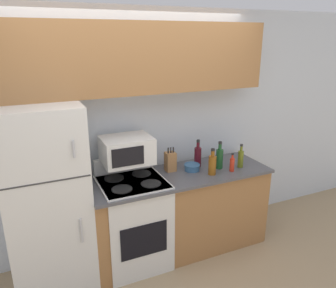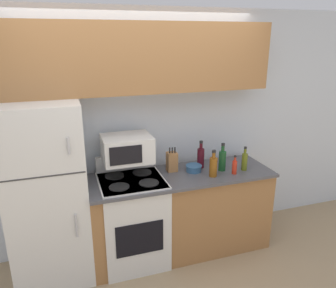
{
  "view_description": "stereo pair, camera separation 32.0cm",
  "coord_description": "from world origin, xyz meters",
  "px_view_note": "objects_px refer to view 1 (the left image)",
  "views": [
    {
      "loc": [
        -1.06,
        -2.5,
        2.26
      ],
      "look_at": [
        0.2,
        0.27,
        1.26
      ],
      "focal_mm": 35.0,
      "sensor_mm": 36.0,
      "label": 1
    },
    {
      "loc": [
        -0.76,
        -2.62,
        2.26
      ],
      "look_at": [
        0.2,
        0.27,
        1.26
      ],
      "focal_mm": 35.0,
      "sensor_mm": 36.0,
      "label": 2
    }
  ],
  "objects_px": {
    "stove": "(134,221)",
    "bowl": "(192,167)",
    "bottle_hot_sauce": "(232,164)",
    "bottle_wine_red": "(198,156)",
    "bottle_olive_oil": "(241,158)",
    "microwave": "(127,150)",
    "bottle_whiskey": "(212,164)",
    "knife_block": "(170,161)",
    "bottle_wine_green": "(219,158)",
    "refrigerator": "(47,200)"
  },
  "relations": [
    {
      "from": "stove",
      "to": "bowl",
      "type": "xyz_separation_m",
      "value": [
        0.68,
        0.03,
        0.47
      ]
    },
    {
      "from": "bottle_hot_sauce",
      "to": "bottle_wine_red",
      "type": "xyz_separation_m",
      "value": [
        -0.26,
        0.27,
        0.04
      ]
    },
    {
      "from": "stove",
      "to": "bottle_olive_oil",
      "type": "bearing_deg",
      "value": -4.94
    },
    {
      "from": "microwave",
      "to": "bottle_whiskey",
      "type": "distance_m",
      "value": 0.88
    },
    {
      "from": "microwave",
      "to": "bowl",
      "type": "distance_m",
      "value": 0.74
    },
    {
      "from": "knife_block",
      "to": "bowl",
      "type": "relative_size",
      "value": 1.54
    },
    {
      "from": "knife_block",
      "to": "bottle_whiskey",
      "type": "distance_m",
      "value": 0.44
    },
    {
      "from": "microwave",
      "to": "bottle_wine_green",
      "type": "bearing_deg",
      "value": -7.94
    },
    {
      "from": "refrigerator",
      "to": "knife_block",
      "type": "bearing_deg",
      "value": 3.66
    },
    {
      "from": "refrigerator",
      "to": "bottle_wine_red",
      "type": "xyz_separation_m",
      "value": [
        1.57,
        0.07,
        0.16
      ]
    },
    {
      "from": "knife_block",
      "to": "bottle_hot_sauce",
      "type": "distance_m",
      "value": 0.65
    },
    {
      "from": "bowl",
      "to": "bottle_wine_green",
      "type": "xyz_separation_m",
      "value": [
        0.3,
        -0.07,
        0.08
      ]
    },
    {
      "from": "stove",
      "to": "knife_block",
      "type": "distance_m",
      "value": 0.72
    },
    {
      "from": "bottle_olive_oil",
      "to": "refrigerator",
      "type": "bearing_deg",
      "value": 175.92
    },
    {
      "from": "bottle_hot_sauce",
      "to": "bottle_wine_red",
      "type": "distance_m",
      "value": 0.38
    },
    {
      "from": "knife_block",
      "to": "bottle_whiskey",
      "type": "xyz_separation_m",
      "value": [
        0.35,
        -0.27,
        0.01
      ]
    },
    {
      "from": "knife_block",
      "to": "bottle_olive_oil",
      "type": "height_order",
      "value": "knife_block"
    },
    {
      "from": "bottle_wine_green",
      "to": "bottle_wine_red",
      "type": "relative_size",
      "value": 1.0
    },
    {
      "from": "microwave",
      "to": "bottle_wine_red",
      "type": "xyz_separation_m",
      "value": [
        0.8,
        0.01,
        -0.19
      ]
    },
    {
      "from": "stove",
      "to": "microwave",
      "type": "xyz_separation_m",
      "value": [
        -0.01,
        0.1,
        0.74
      ]
    },
    {
      "from": "stove",
      "to": "bottle_wine_red",
      "type": "relative_size",
      "value": 3.62
    },
    {
      "from": "refrigerator",
      "to": "microwave",
      "type": "relative_size",
      "value": 3.64
    },
    {
      "from": "bottle_wine_green",
      "to": "bottle_whiskey",
      "type": "bearing_deg",
      "value": -144.6
    },
    {
      "from": "bowl",
      "to": "bottle_whiskey",
      "type": "bearing_deg",
      "value": -52.56
    },
    {
      "from": "microwave",
      "to": "bottle_wine_red",
      "type": "relative_size",
      "value": 1.59
    },
    {
      "from": "microwave",
      "to": "stove",
      "type": "bearing_deg",
      "value": -84.04
    },
    {
      "from": "bowl",
      "to": "bottle_whiskey",
      "type": "xyz_separation_m",
      "value": [
        0.14,
        -0.18,
        0.07
      ]
    },
    {
      "from": "refrigerator",
      "to": "stove",
      "type": "height_order",
      "value": "refrigerator"
    },
    {
      "from": "bottle_hot_sauce",
      "to": "stove",
      "type": "bearing_deg",
      "value": 171.25
    },
    {
      "from": "refrigerator",
      "to": "microwave",
      "type": "height_order",
      "value": "refrigerator"
    },
    {
      "from": "knife_block",
      "to": "bowl",
      "type": "bearing_deg",
      "value": -22.26
    },
    {
      "from": "bottle_wine_red",
      "to": "bottle_whiskey",
      "type": "xyz_separation_m",
      "value": [
        0.02,
        -0.26,
        -0.01
      ]
    },
    {
      "from": "bottle_wine_green",
      "to": "bottle_olive_oil",
      "type": "xyz_separation_m",
      "value": [
        0.23,
        -0.07,
        -0.02
      ]
    },
    {
      "from": "stove",
      "to": "refrigerator",
      "type": "bearing_deg",
      "value": 177.25
    },
    {
      "from": "bottle_wine_red",
      "to": "bottle_whiskey",
      "type": "bearing_deg",
      "value": -84.85
    },
    {
      "from": "refrigerator",
      "to": "bowl",
      "type": "relative_size",
      "value": 10.17
    },
    {
      "from": "bottle_hot_sauce",
      "to": "bottle_olive_oil",
      "type": "distance_m",
      "value": 0.16
    },
    {
      "from": "stove",
      "to": "bottle_wine_red",
      "type": "xyz_separation_m",
      "value": [
        0.79,
        0.11,
        0.55
      ]
    },
    {
      "from": "knife_block",
      "to": "bottle_hot_sauce",
      "type": "height_order",
      "value": "knife_block"
    },
    {
      "from": "bowl",
      "to": "bottle_olive_oil",
      "type": "distance_m",
      "value": 0.54
    },
    {
      "from": "microwave",
      "to": "bottle_wine_green",
      "type": "xyz_separation_m",
      "value": [
        0.98,
        -0.14,
        -0.19
      ]
    },
    {
      "from": "stove",
      "to": "bottle_olive_oil",
      "type": "distance_m",
      "value": 1.32
    },
    {
      "from": "bottle_wine_green",
      "to": "bottle_olive_oil",
      "type": "bearing_deg",
      "value": -16.7
    },
    {
      "from": "bowl",
      "to": "bottle_hot_sauce",
      "type": "bearing_deg",
      "value": -27.22
    },
    {
      "from": "bottle_wine_green",
      "to": "refrigerator",
      "type": "bearing_deg",
      "value": 177.61
    },
    {
      "from": "bottle_whiskey",
      "to": "bottle_olive_oil",
      "type": "distance_m",
      "value": 0.39
    },
    {
      "from": "knife_block",
      "to": "bottle_olive_oil",
      "type": "bearing_deg",
      "value": -16.73
    },
    {
      "from": "bottle_wine_green",
      "to": "bottle_olive_oil",
      "type": "height_order",
      "value": "bottle_wine_green"
    },
    {
      "from": "microwave",
      "to": "bottle_olive_oil",
      "type": "distance_m",
      "value": 1.24
    },
    {
      "from": "microwave",
      "to": "bottle_hot_sauce",
      "type": "height_order",
      "value": "microwave"
    }
  ]
}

